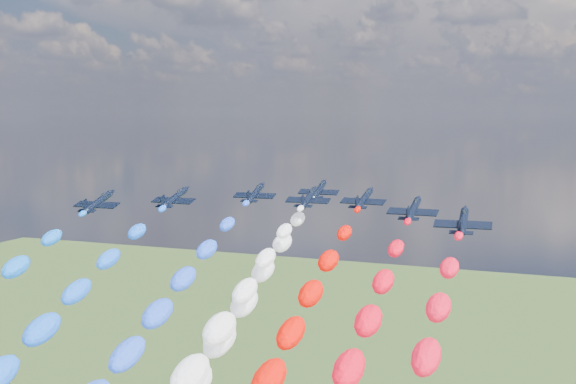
% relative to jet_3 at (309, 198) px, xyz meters
% --- Properties ---
extents(jet_0, '(8.63, 11.66, 5.73)m').
position_rel_jet_3_xyz_m(jet_0, '(-33.44, -19.69, 0.00)').
color(jet_0, black).
extents(jet_1, '(8.83, 11.81, 5.73)m').
position_rel_jet_3_xyz_m(jet_1, '(-23.62, -9.34, 0.00)').
color(jet_1, black).
extents(jet_2, '(9.05, 11.96, 5.73)m').
position_rel_jet_3_xyz_m(jet_2, '(-12.58, 3.69, 0.00)').
color(jet_2, black).
extents(jet_3, '(8.86, 11.82, 5.73)m').
position_rel_jet_3_xyz_m(jet_3, '(0.00, 0.00, 0.00)').
color(jet_3, black).
extents(jet_4, '(8.95, 11.89, 5.73)m').
position_rel_jet_3_xyz_m(jet_4, '(-2.59, 14.34, 0.00)').
color(jet_4, black).
extents(jet_5, '(9.11, 12.00, 5.73)m').
position_rel_jet_3_xyz_m(jet_5, '(10.28, 1.94, 0.00)').
color(jet_5, black).
extents(jet_6, '(8.63, 11.66, 5.73)m').
position_rel_jet_3_xyz_m(jet_6, '(21.68, -9.24, 0.00)').
color(jet_6, black).
extents(jet_7, '(9.03, 11.94, 5.73)m').
position_rel_jet_3_xyz_m(jet_7, '(31.24, -20.43, 0.00)').
color(jet_7, black).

